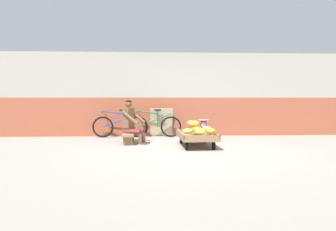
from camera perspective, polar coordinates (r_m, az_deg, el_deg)
ground_plane at (r=6.47m, az=3.80°, el=-7.14°), size 80.00×80.00×0.00m
back_wall at (r=9.20m, az=1.81°, el=4.19°), size 16.00×0.30×2.63m
banana_cart at (r=7.13m, az=5.65°, el=-4.22°), size 0.89×1.47×0.36m
banana_pile at (r=7.00m, az=5.93°, el=-2.50°), size 0.83×1.11×0.27m
low_bench at (r=7.73m, az=-7.83°, el=-3.95°), size 0.33×1.11×0.27m
vendor_seated at (r=7.65m, az=-7.28°, el=-1.25°), size 0.74×0.63×1.14m
plastic_crate at (r=8.18m, az=7.05°, el=-3.90°), size 0.36×0.28×0.30m
weighing_scale at (r=8.14m, az=7.07°, el=-1.78°), size 0.30×0.30×0.29m
bicycle_near_left at (r=8.85m, az=-9.61°, el=-2.05°), size 1.66×0.48×0.86m
bicycle_far_left at (r=8.80m, az=-2.75°, el=-2.04°), size 1.66×0.48×0.86m
sign_board at (r=8.99m, az=-1.35°, el=-1.35°), size 0.70×0.19×0.89m
shopping_bag at (r=7.82m, az=7.54°, el=-4.45°), size 0.18×0.12×0.24m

